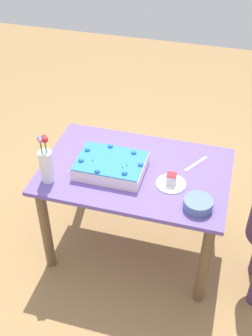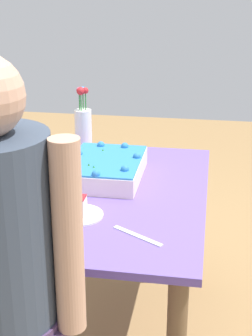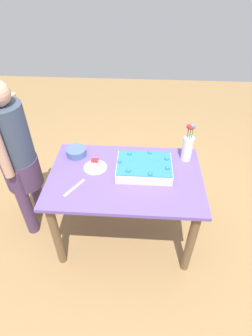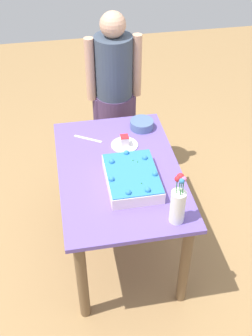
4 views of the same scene
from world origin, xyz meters
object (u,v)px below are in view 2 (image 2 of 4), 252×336
sheet_cake (106,168)px  person_standing (2,296)px  serving_plate_with_slice (78,211)px  cake_knife (137,236)px  fruit_bowl (19,228)px  flower_vase (83,127)px

sheet_cake → person_standing: bearing=-3.0°
serving_plate_with_slice → person_standing: person_standing is taller
cake_knife → person_standing: 0.62m
fruit_bowl → person_standing: bearing=15.9°
serving_plate_with_slice → fruit_bowl: size_ratio=1.09×
cake_knife → person_standing: person_standing is taller
serving_plate_with_slice → cake_knife: bearing=63.5°
sheet_cake → person_standing: 1.07m
cake_knife → person_standing: (0.54, -0.28, 0.09)m
serving_plate_with_slice → flower_vase: bearing=-167.5°
cake_knife → flower_vase: (-0.89, -0.42, 0.13)m
cake_knife → fruit_bowl: bearing=41.0°
sheet_cake → serving_plate_with_slice: 0.41m
sheet_cake → cake_knife: (0.53, 0.23, -0.04)m
serving_plate_with_slice → flower_vase: size_ratio=0.56×
serving_plate_with_slice → flower_vase: 0.79m
flower_vase → fruit_bowl: 0.96m
serving_plate_with_slice → flower_vase: flower_vase is taller
serving_plate_with_slice → fruit_bowl: serving_plate_with_slice is taller
cake_knife → flower_vase: 0.99m
fruit_bowl → sheet_cake: bearing=162.3°
serving_plate_with_slice → fruit_bowl: (0.19, -0.17, 0.01)m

